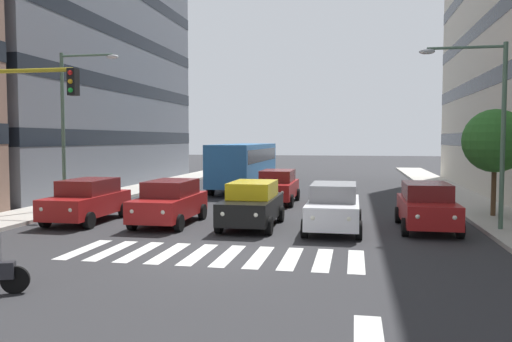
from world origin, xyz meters
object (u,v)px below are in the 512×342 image
(car_3, at_px, (170,202))
(car_row2_0, at_px, (277,186))
(car_4, at_px, (87,200))
(street_lamp_left, at_px, (488,114))
(car_2, at_px, (252,204))
(street_lamp_right, at_px, (72,114))
(car_0, at_px, (427,206))
(bus_behind_traffic, at_px, (244,162))
(car_1, at_px, (334,207))
(street_tree_1, at_px, (495,141))

(car_3, distance_m, car_row2_0, 8.00)
(car_4, distance_m, street_lamp_left, 15.53)
(car_2, bearing_deg, street_lamp_right, -15.26)
(car_4, height_order, car_row2_0, same)
(car_0, distance_m, bus_behind_traffic, 16.46)
(street_lamp_left, relative_size, street_lamp_right, 0.93)
(car_1, xyz_separation_m, street_lamp_right, (11.88, -2.68, 3.59))
(car_1, distance_m, car_row2_0, 8.27)
(car_1, height_order, street_tree_1, street_tree_1)
(street_lamp_right, xyz_separation_m, street_tree_1, (-18.31, -1.37, -1.22))
(car_3, height_order, street_lamp_left, street_lamp_left)
(car_3, bearing_deg, street_tree_1, -163.56)
(car_3, bearing_deg, car_0, -176.24)
(street_lamp_left, bearing_deg, street_tree_1, -108.04)
(car_2, bearing_deg, bus_behind_traffic, -76.69)
(car_4, xyz_separation_m, street_tree_1, (-16.25, -3.87, 2.37))
(bus_behind_traffic, relative_size, street_lamp_left, 1.60)
(bus_behind_traffic, xyz_separation_m, street_lamp_right, (5.52, 11.49, 2.61))
(car_3, relative_size, car_row2_0, 1.00)
(car_row2_0, distance_m, street_lamp_right, 10.61)
(car_2, relative_size, bus_behind_traffic, 0.42)
(bus_behind_traffic, height_order, street_tree_1, street_tree_1)
(car_4, xyz_separation_m, bus_behind_traffic, (-3.46, -13.98, 0.97))
(street_lamp_left, height_order, street_lamp_right, street_lamp_right)
(car_1, distance_m, car_3, 6.36)
(street_lamp_right, distance_m, street_tree_1, 18.40)
(car_row2_0, bearing_deg, car_1, 112.80)
(car_row2_0, bearing_deg, car_4, 48.38)
(car_3, bearing_deg, bus_behind_traffic, -90.00)
(street_lamp_left, bearing_deg, car_row2_0, -39.10)
(car_2, bearing_deg, car_row2_0, -88.96)
(car_row2_0, xyz_separation_m, bus_behind_traffic, (3.15, -6.54, 0.97))
(car_0, height_order, car_3, same)
(car_1, relative_size, car_3, 1.00)
(car_0, xyz_separation_m, street_tree_1, (-3.07, -3.13, 2.37))
(car_0, relative_size, street_lamp_right, 0.63)
(car_4, relative_size, bus_behind_traffic, 0.42)
(car_1, bearing_deg, street_lamp_left, -172.68)
(car_2, height_order, street_lamp_left, street_lamp_left)
(car_2, bearing_deg, car_4, 0.79)
(car_2, height_order, bus_behind_traffic, bus_behind_traffic)
(bus_behind_traffic, bearing_deg, street_lamp_right, 64.35)
(car_4, height_order, street_lamp_right, street_lamp_right)
(car_2, distance_m, bus_behind_traffic, 14.31)
(car_row2_0, relative_size, bus_behind_traffic, 0.42)
(car_2, relative_size, street_tree_1, 1.00)
(street_tree_1, bearing_deg, car_0, 45.58)
(bus_behind_traffic, bearing_deg, car_2, 103.31)
(car_3, xyz_separation_m, bus_behind_traffic, (-0.00, -13.89, 0.97))
(car_2, relative_size, street_lamp_right, 0.63)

